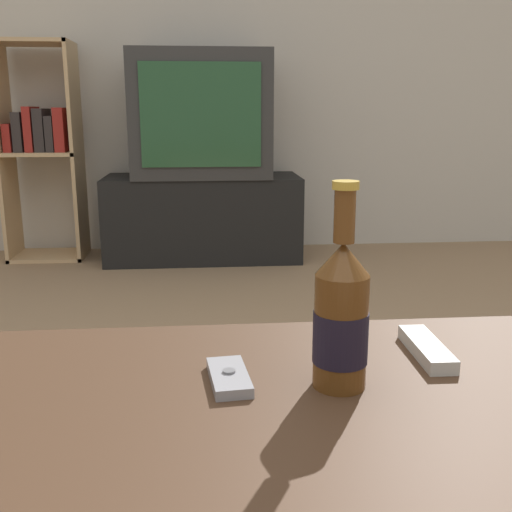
{
  "coord_description": "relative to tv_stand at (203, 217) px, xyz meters",
  "views": [
    {
      "loc": [
        -0.06,
        -0.61,
        0.81
      ],
      "look_at": [
        0.02,
        0.39,
        0.57
      ],
      "focal_mm": 42.0,
      "sensor_mm": 36.0,
      "label": 1
    }
  ],
  "objects": [
    {
      "name": "remote_control",
      "position": [
        0.32,
        -2.55,
        0.25
      ],
      "size": [
        0.04,
        0.14,
        0.02
      ],
      "rotation": [
        0.0,
        0.0,
        -0.02
      ],
      "color": "beige",
      "rests_on": "coffee_table"
    },
    {
      "name": "bookshelf",
      "position": [
        -0.88,
        0.09,
        0.4
      ],
      "size": [
        0.4,
        0.3,
        1.18
      ],
      "color": "tan",
      "rests_on": "ground_plane"
    },
    {
      "name": "beer_bottle",
      "position": [
        0.17,
        -2.63,
        0.33
      ],
      "size": [
        0.07,
        0.07,
        0.26
      ],
      "color": "#563314",
      "rests_on": "coffee_table"
    },
    {
      "name": "coffee_table",
      "position": [
        0.07,
        -2.72,
        0.17
      ],
      "size": [
        1.14,
        0.65,
        0.47
      ],
      "color": "#422B1C",
      "rests_on": "ground_plane"
    },
    {
      "name": "back_wall",
      "position": [
        0.07,
        0.3,
        1.07
      ],
      "size": [
        8.0,
        0.05,
        2.6
      ],
      "color": "beige",
      "rests_on": "ground_plane"
    },
    {
      "name": "television",
      "position": [
        -0.0,
        -0.0,
        0.56
      ],
      "size": [
        0.74,
        0.49,
        0.66
      ],
      "color": "#2D2D2D",
      "rests_on": "tv_stand"
    },
    {
      "name": "tv_stand",
      "position": [
        0.0,
        0.0,
        0.0
      ],
      "size": [
        1.07,
        0.46,
        0.46
      ],
      "color": "black",
      "rests_on": "ground_plane"
    },
    {
      "name": "cell_phone",
      "position": [
        0.03,
        -2.61,
        0.25
      ],
      "size": [
        0.06,
        0.11,
        0.02
      ],
      "rotation": [
        0.0,
        0.0,
        0.1
      ],
      "color": "gray",
      "rests_on": "coffee_table"
    }
  ]
}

